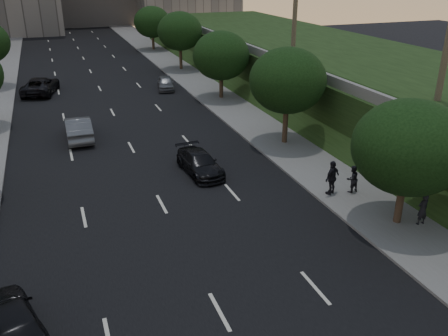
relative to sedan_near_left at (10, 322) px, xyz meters
name	(u,v)px	position (x,y,z in m)	size (l,w,h in m)	color
road_surface	(116,119)	(7.00, 23.88, -0.76)	(16.00, 140.00, 0.02)	black
sidewalk_right	(232,106)	(17.25, 23.88, -0.69)	(4.50, 140.00, 0.15)	slate
embankment	(360,79)	(29.00, 21.88, 1.23)	(18.00, 90.00, 4.00)	black
parapet_wall	(277,59)	(20.50, 21.88, 3.58)	(0.35, 90.00, 0.70)	slate
tree_right_a	(409,147)	(17.30, 1.88, 3.25)	(5.20, 5.20, 6.24)	#38281C
tree_right_b	(288,81)	(17.30, 13.88, 3.75)	(5.20, 5.20, 6.74)	#38281C
tree_right_c	(221,56)	(17.30, 26.88, 3.25)	(5.20, 5.20, 6.24)	#38281C
tree_right_d	(180,31)	(17.30, 40.88, 3.75)	(5.20, 5.20, 6.74)	#38281C
tree_right_e	(152,22)	(17.30, 55.88, 3.25)	(5.20, 5.20, 6.24)	#38281C
sedan_near_left	(10,322)	(0.00, 0.00, 0.00)	(1.81, 4.50, 1.53)	black
sedan_mid_left	(78,128)	(3.78, 19.94, 0.06)	(1.75, 5.03, 1.66)	#54575B
sedan_far_left	(40,86)	(1.42, 34.78, 0.05)	(2.70, 5.85, 1.63)	black
sedan_near_right	(200,163)	(10.16, 11.11, -0.12)	(1.83, 4.49, 1.30)	black
sedan_far_right	(166,83)	(13.26, 32.19, -0.10)	(1.58, 3.93, 1.34)	slate
pedestrian_a	(423,209)	(18.19, 1.29, 0.19)	(0.59, 0.38, 1.61)	black
pedestrian_b	(352,179)	(17.10, 5.47, 0.16)	(0.75, 0.59, 1.55)	black
pedestrian_c	(332,178)	(15.92, 5.64, 0.35)	(1.13, 0.47, 1.93)	black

